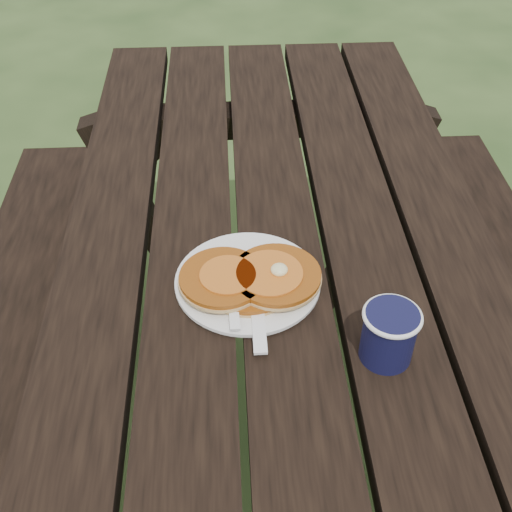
{
  "coord_description": "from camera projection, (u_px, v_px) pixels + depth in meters",
  "views": [
    {
      "loc": [
        -0.09,
        -0.74,
        1.47
      ],
      "look_at": [
        -0.04,
        0.0,
        0.8
      ],
      "focal_mm": 45.0,
      "sensor_mm": 36.0,
      "label": 1
    }
  ],
  "objects": [
    {
      "name": "pancake_stack",
      "position": [
        251.0,
        278.0,
        1.01
      ],
      "size": [
        0.22,
        0.14,
        0.04
      ],
      "rotation": [
        0.0,
        0.0,
        0.29
      ],
      "color": "#9A4C11",
      "rests_on": "plate"
    },
    {
      "name": "picnic_table",
      "position": [
        278.0,
        415.0,
        1.3
      ],
      "size": [
        1.36,
        1.8,
        0.75
      ],
      "color": "black",
      "rests_on": "ground"
    },
    {
      "name": "plate",
      "position": [
        248.0,
        282.0,
        1.03
      ],
      "size": [
        0.27,
        0.27,
        0.01
      ],
      "primitive_type": "cylinder",
      "rotation": [
        0.0,
        0.0,
        0.22
      ],
      "color": "white",
      "rests_on": "picnic_table"
    },
    {
      "name": "ground",
      "position": [
        275.0,
        503.0,
        1.54
      ],
      "size": [
        60.0,
        60.0,
        0.0
      ],
      "primitive_type": "plane",
      "color": "#273D1A",
      "rests_on": "ground"
    },
    {
      "name": "fork",
      "position": [
        233.0,
        303.0,
        0.98
      ],
      "size": [
        0.04,
        0.16,
        0.01
      ],
      "primitive_type": null,
      "rotation": [
        0.0,
        0.0,
        0.03
      ],
      "color": "white",
      "rests_on": "plate"
    },
    {
      "name": "coffee_cup",
      "position": [
        389.0,
        332.0,
        0.89
      ],
      "size": [
        0.08,
        0.08,
        0.09
      ],
      "rotation": [
        0.0,
        0.0,
        -0.24
      ],
      "color": "black",
      "rests_on": "picnic_table"
    },
    {
      "name": "knife",
      "position": [
        257.0,
        308.0,
        0.98
      ],
      "size": [
        0.02,
        0.18,
        0.0
      ],
      "primitive_type": "cube",
      "rotation": [
        0.0,
        0.0,
        0.0
      ],
      "color": "white",
      "rests_on": "plate"
    }
  ]
}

